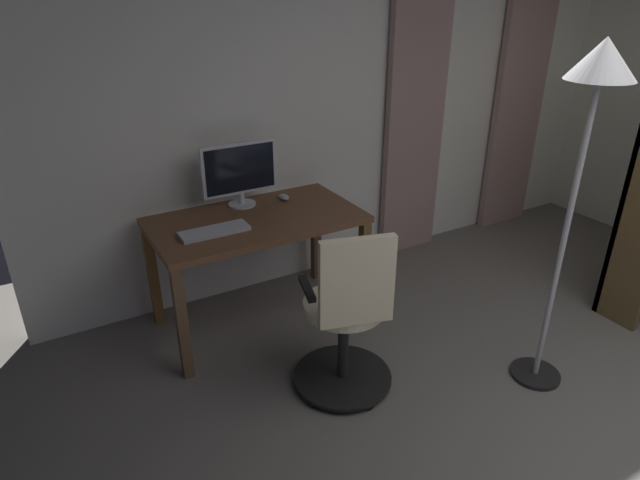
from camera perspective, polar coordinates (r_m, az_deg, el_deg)
back_room_partition at (r=4.11m, az=4.04°, el=16.00°), size 4.92×0.10×2.77m
curtain_left_panel at (r=5.13m, az=20.44°, el=14.91°), size 0.54×0.06×2.50m
curtain_right_panel at (r=4.33m, az=10.14°, el=14.33°), size 0.53×0.06×2.50m
desk at (r=3.41m, az=-6.70°, el=0.81°), size 1.29×0.71×0.75m
office_chair at (r=2.87m, az=2.89°, el=-8.43°), size 0.56×0.56×1.00m
computer_monitor at (r=3.50m, az=-8.47°, el=7.20°), size 0.50×0.18×0.41m
computer_keyboard at (r=3.19m, az=-11.07°, el=0.92°), size 0.40×0.14×0.02m
computer_mouse at (r=3.63m, az=-3.83°, el=4.55°), size 0.06×0.10×0.04m
floor_lamp at (r=2.84m, az=26.81°, el=12.21°), size 0.31×0.31×1.86m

